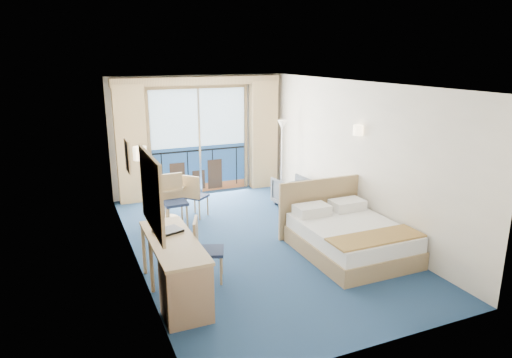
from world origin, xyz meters
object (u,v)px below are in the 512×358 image
floor_lamp (282,139)px  round_table (167,194)px  nightstand (332,208)px  desk_chair (204,246)px  table_chair_a (194,194)px  table_chair_b (174,197)px  bed (349,236)px  desk (183,280)px  armchair (292,192)px

floor_lamp → round_table: floor_lamp is taller
nightstand → floor_lamp: (-0.12, 1.99, 1.04)m
nightstand → desk_chair: desk_chair is taller
table_chair_a → table_chair_b: (-0.47, -0.26, 0.06)m
bed → desk_chair: (-2.44, 0.03, 0.23)m
desk → round_table: 3.49m
desk_chair → desk: bearing=166.6°
bed → desk_chair: bed is taller
desk → round_table: size_ratio=2.28×
desk → floor_lamp: bearing=50.2°
nightstand → round_table: size_ratio=0.71×
floor_lamp → table_chair_b: (-2.74, -0.99, -0.75)m
desk_chair → table_chair_b: (0.12, 2.31, 0.04)m
desk → table_chair_b: size_ratio=1.73×
round_table → table_chair_a: size_ratio=0.86×
desk → desk_chair: 0.88m
nightstand → armchair: bearing=103.7°
bed → nightstand: 1.44m
floor_lamp → armchair: bearing=-101.2°
armchair → desk: bearing=39.8°
bed → table_chair_a: (-1.85, 2.60, 0.21)m
floor_lamp → table_chair_a: bearing=-162.2°
nightstand → round_table: bearing=154.2°
bed → nightstand: size_ratio=3.62×
table_chair_a → desk: bearing=120.7°
table_chair_a → bed: bearing=174.3°
nightstand → table_chair_a: table_chair_a is taller
desk → desk_chair: bearing=56.0°
table_chair_b → armchair: bearing=1.5°
table_chair_b → desk: bearing=-103.3°
table_chair_b → table_chair_a: bearing=26.6°
floor_lamp → desk_chair: bearing=-130.9°
armchair → desk_chair: bearing=37.2°
desk_chair → nightstand: bearing=-45.7°
nightstand → desk: (-3.47, -2.04, 0.18)m
floor_lamp → table_chair_b: size_ratio=1.74×
armchair → floor_lamp: 1.31m
desk → table_chair_a: bearing=71.9°
desk_chair → bed: bearing=-70.0°
desk_chair → table_chair_a: size_ratio=1.05×
floor_lamp → desk: 5.31m
armchair → round_table: bearing=-10.6°
nightstand → floor_lamp: floor_lamp is taller
nightstand → floor_lamp: bearing=93.5°
bed → nightstand: (0.54, 1.34, -0.02)m
desk → table_chair_b: (0.60, 3.04, 0.11)m
desk → table_chair_a: size_ratio=1.95×
nightstand → bed: bearing=-112.1°
desk → table_chair_a: 3.47m
bed → round_table: bearing=130.8°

